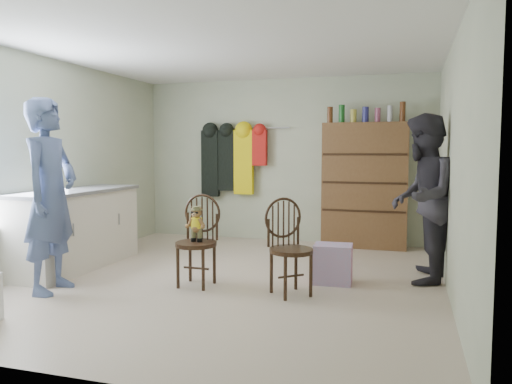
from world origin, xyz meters
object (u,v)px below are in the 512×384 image
(chair_front, at_px, (198,233))
(dresser, at_px, (365,185))
(chair_far, at_px, (288,243))
(counter, at_px, (76,228))

(chair_front, distance_m, dresser, 3.01)
(chair_front, bearing_deg, dresser, 61.03)
(chair_far, height_order, dresser, dresser)
(counter, distance_m, dresser, 3.96)
(dresser, bearing_deg, counter, -144.31)
(counter, bearing_deg, chair_far, -6.89)
(counter, relative_size, chair_front, 1.96)
(counter, xyz_separation_m, chair_far, (2.69, -0.33, 0.03))
(counter, height_order, dresser, dresser)
(chair_far, bearing_deg, chair_front, 135.58)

